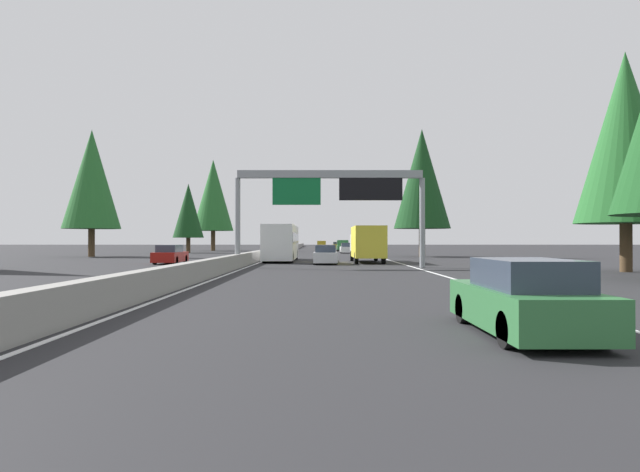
# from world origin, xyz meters

# --- Properties ---
(ground_plane) EXTENTS (320.00, 320.00, 0.00)m
(ground_plane) POSITION_xyz_m (60.00, 0.00, 0.00)
(ground_plane) COLOR #262628
(median_barrier) EXTENTS (180.00, 0.56, 0.90)m
(median_barrier) POSITION_xyz_m (80.00, 0.30, 0.45)
(median_barrier) COLOR gray
(median_barrier) RESTS_ON ground
(shoulder_stripe_right) EXTENTS (160.00, 0.16, 0.01)m
(shoulder_stripe_right) POSITION_xyz_m (70.00, -11.52, 0.01)
(shoulder_stripe_right) COLOR silver
(shoulder_stripe_right) RESTS_ON ground
(shoulder_stripe_median) EXTENTS (160.00, 0.16, 0.01)m
(shoulder_stripe_median) POSITION_xyz_m (70.00, -0.25, 0.01)
(shoulder_stripe_median) COLOR silver
(shoulder_stripe_median) RESTS_ON ground
(sign_gantry_overhead) EXTENTS (0.50, 12.68, 6.48)m
(sign_gantry_overhead) POSITION_xyz_m (33.48, -6.03, 5.16)
(sign_gantry_overhead) COLOR gray
(sign_gantry_overhead) RESTS_ON ground
(sedan_far_center) EXTENTS (4.40, 1.80, 1.47)m
(sedan_far_center) POSITION_xyz_m (8.05, -9.16, 0.68)
(sedan_far_center) COLOR #2D6B38
(sedan_far_center) RESTS_ON ground
(sedan_far_left) EXTENTS (4.40, 1.80, 1.47)m
(sedan_far_left) POSITION_xyz_m (38.98, -5.60, 0.68)
(sedan_far_left) COLOR silver
(sedan_far_left) RESTS_ON ground
(bus_far_right) EXTENTS (11.50, 2.55, 3.10)m
(bus_far_right) POSITION_xyz_m (45.11, -1.81, 1.72)
(bus_far_right) COLOR white
(bus_far_right) RESTS_ON ground
(pickup_distant_b) EXTENTS (5.60, 2.00, 1.86)m
(pickup_distant_b) POSITION_xyz_m (88.74, -9.05, 0.91)
(pickup_distant_b) COLOR #2D6B38
(pickup_distant_b) RESTS_ON ground
(box_truck_distant_a) EXTENTS (8.50, 2.40, 2.95)m
(box_truck_distant_a) POSITION_xyz_m (42.16, -9.08, 1.61)
(box_truck_distant_a) COLOR gold
(box_truck_distant_a) RESTS_ON ground
(sedan_near_right) EXTENTS (4.40, 1.80, 1.47)m
(sedan_near_right) POSITION_xyz_m (73.88, -8.97, 0.68)
(sedan_near_right) COLOR white
(sedan_near_right) RESTS_ON ground
(minivan_mid_center) EXTENTS (5.00, 1.95, 1.69)m
(minivan_mid_center) POSITION_xyz_m (121.28, -5.54, 0.95)
(minivan_mid_center) COLOR #AD931E
(minivan_mid_center) RESTS_ON ground
(sedan_mid_left) EXTENTS (4.40, 1.80, 1.47)m
(sedan_mid_left) POSITION_xyz_m (118.03, -8.90, 0.68)
(sedan_mid_left) COLOR #AD931E
(sedan_mid_left) RESTS_ON ground
(oncoming_near) EXTENTS (4.40, 1.80, 1.47)m
(oncoming_near) POSITION_xyz_m (39.69, 6.51, 0.68)
(oncoming_near) COLOR maroon
(oncoming_near) RESTS_ON ground
(conifer_right_near) EXTENTS (5.62, 5.62, 12.78)m
(conifer_right_near) POSITION_xyz_m (28.71, -22.88, 7.77)
(conifer_right_near) COLOR #4C3823
(conifer_right_near) RESTS_ON ground
(conifer_right_mid) EXTENTS (6.29, 6.29, 14.28)m
(conifer_right_mid) POSITION_xyz_m (57.76, -16.60, 8.69)
(conifer_right_mid) COLOR #4C3823
(conifer_right_mid) RESTS_ON ground
(conifer_left_near) EXTENTS (6.22, 6.22, 14.15)m
(conifer_left_near) POSITION_xyz_m (57.41, 20.17, 8.60)
(conifer_left_near) COLOR #4C3823
(conifer_left_near) RESTS_ON ground
(conifer_left_mid) EXTENTS (4.41, 4.41, 10.03)m
(conifer_left_mid) POSITION_xyz_m (75.51, 13.85, 6.09)
(conifer_left_mid) COLOR #4C3823
(conifer_left_mid) RESTS_ON ground
(conifer_left_far) EXTENTS (6.97, 6.97, 15.85)m
(conifer_left_far) POSITION_xyz_m (91.08, 13.35, 9.64)
(conifer_left_far) COLOR #4C3823
(conifer_left_far) RESTS_ON ground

